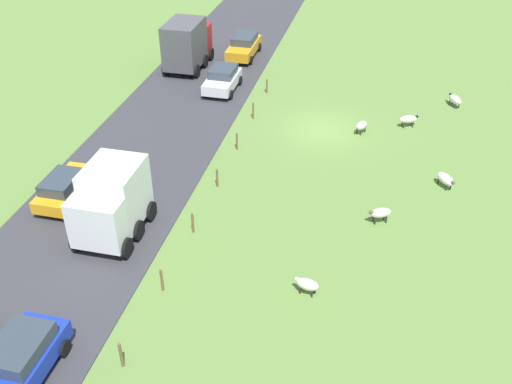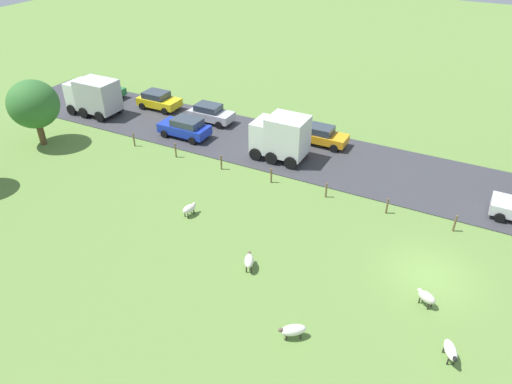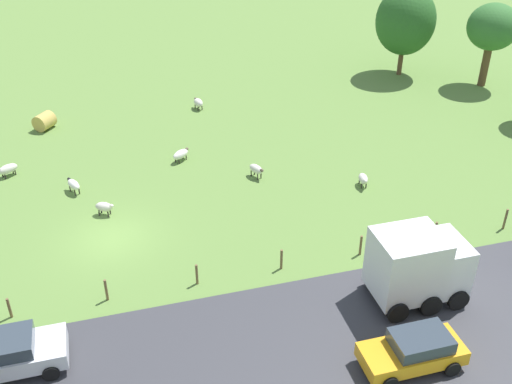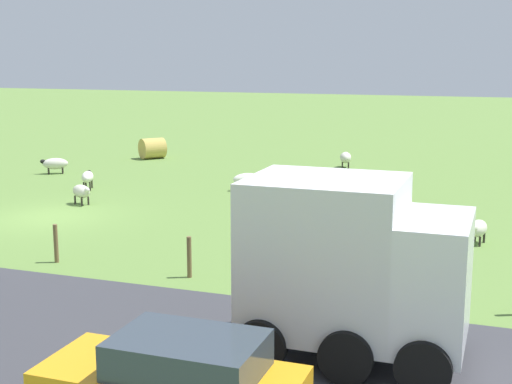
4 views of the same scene
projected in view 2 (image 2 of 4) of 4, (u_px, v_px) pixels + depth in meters
The scene contains 22 objects.
ground_plane at pixel (429, 275), 24.84m from camera, with size 160.00×160.00×0.00m, color olive.
road_strip at pixel (456, 188), 32.10m from camera, with size 8.00×80.00×0.06m, color #38383D.
sheep_1 at pixel (293, 330), 21.12m from camera, with size 1.13×1.26×0.74m.
sheep_2 at pixel (427, 297), 22.79m from camera, with size 0.87×1.07×0.77m.
sheep_3 at pixel (189, 209), 29.20m from camera, with size 1.11×0.67×0.74m.
sheep_4 at pixel (451, 351), 20.10m from camera, with size 1.24×0.90×0.77m.
sheep_5 at pixel (249, 261), 24.99m from camera, with size 1.17×0.89×0.80m.
tree_3 at pixel (33, 104), 36.02m from camera, with size 3.84×3.84×5.24m.
fence_post_1 at pixel (455, 223), 27.79m from camera, with size 0.12×0.12×1.11m, color brown.
fence_post_2 at pixel (387, 206), 29.37m from camera, with size 0.12×0.12×1.08m, color brown.
fence_post_3 at pixel (326, 190), 30.93m from camera, with size 0.12×0.12×1.08m, color brown.
fence_post_4 at pixel (271, 176), 32.50m from camera, with size 0.12×0.12×1.09m, color brown.
fence_post_5 at pixel (221, 162), 34.05m from camera, with size 0.12×0.12×1.14m, color brown.
fence_post_6 at pixel (176, 150), 35.61m from camera, with size 0.12×0.12×1.19m, color brown.
fence_post_7 at pixel (134, 140), 37.19m from camera, with size 0.12×0.12×1.13m, color brown.
truck_0 at pixel (281, 136), 34.80m from camera, with size 2.70×4.03×3.37m.
truck_2 at pixel (94, 96), 41.90m from camera, with size 2.70×4.62×3.21m.
car_0 at pixel (103, 89), 45.99m from camera, with size 2.10×4.23×1.52m.
car_1 at pixel (158, 100), 43.47m from camera, with size 2.14×3.92×1.57m.
car_4 at pixel (321, 135), 37.26m from camera, with size 1.93×3.99×1.50m.
car_5 at pixel (185, 127), 38.36m from camera, with size 2.09×4.21×1.61m.
car_7 at pixel (211, 113), 40.88m from camera, with size 1.97×3.89×1.57m.
Camera 2 is at (-20.71, -0.43, 17.07)m, focal length 33.01 mm.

